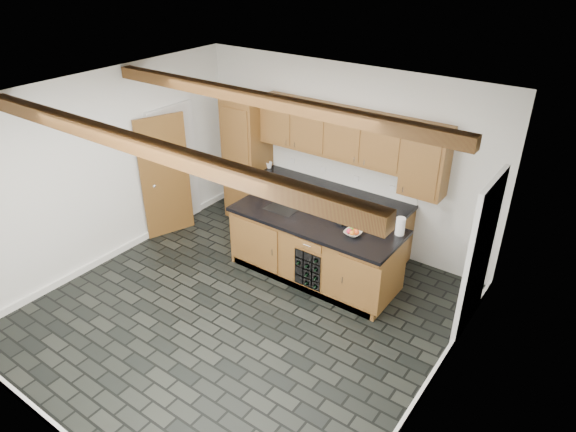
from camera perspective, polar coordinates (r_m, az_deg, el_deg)
name	(u,v)px	position (r m, az deg, el deg)	size (l,w,h in m)	color
ground	(241,313)	(6.89, -5.25, -10.65)	(5.00, 5.00, 0.00)	black
room_shell	(258,192)	(6.45, -3.37, 2.63)	(5.01, 5.00, 5.00)	white
back_cabinetry	(312,180)	(8.09, 2.70, 3.96)	(3.65, 0.62, 2.20)	brown
island	(315,248)	(7.30, 2.98, -3.56)	(2.48, 0.96, 0.93)	brown
faucet	(285,205)	(7.36, -0.35, 1.25)	(0.45, 0.40, 0.34)	black
kitchen_scale	(341,222)	(6.98, 5.88, -0.63)	(0.20, 0.15, 0.05)	black
fruit_bowl	(353,233)	(6.73, 7.22, -1.89)	(0.22, 0.22, 0.06)	beige
fruit_cluster	(353,231)	(6.72, 7.24, -1.67)	(0.16, 0.17, 0.07)	#C9451A
paper_towel	(400,226)	(6.80, 12.37, -1.12)	(0.12, 0.12, 0.24)	white
mug	(269,165)	(8.65, -2.10, 5.67)	(0.11, 0.11, 0.10)	white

